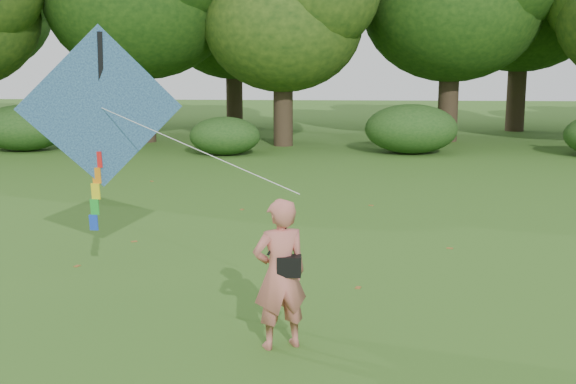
{
  "coord_description": "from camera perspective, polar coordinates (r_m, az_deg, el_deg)",
  "views": [
    {
      "loc": [
        -0.07,
        -9.58,
        3.72
      ],
      "look_at": [
        -0.75,
        2.0,
        1.5
      ],
      "focal_mm": 45.0,
      "sensor_mm": 36.0,
      "label": 1
    }
  ],
  "objects": [
    {
      "name": "flying_kite",
      "position": [
        11.81,
        -14.55,
        6.27
      ],
      "size": [
        4.45,
        3.02,
        3.29
      ],
      "color": "#2559A1",
      "rests_on": "ground"
    },
    {
      "name": "crossbody_bag",
      "position": [
        9.13,
        0.07,
        -5.79
      ],
      "size": [
        0.43,
        0.2,
        0.74
      ],
      "color": "black",
      "rests_on": "ground"
    },
    {
      "name": "shrub_band",
      "position": [
        27.34,
        1.97,
        4.82
      ],
      "size": [
        39.15,
        3.22,
        1.88
      ],
      "color": "#264919",
      "rests_on": "ground"
    },
    {
      "name": "tree_line",
      "position": [
        32.56,
        6.61,
        14.09
      ],
      "size": [
        54.7,
        15.3,
        9.48
      ],
      "color": "#3A2D1E",
      "rests_on": "ground"
    },
    {
      "name": "fallen_leaves",
      "position": [
        14.55,
        -2.96,
        -3.97
      ],
      "size": [
        8.08,
        14.21,
        0.01
      ],
      "color": "brown",
      "rests_on": "ground"
    },
    {
      "name": "bystander_left",
      "position": [
        29.27,
        -13.72,
        4.82
      ],
      "size": [
        0.99,
        0.96,
        1.61
      ],
      "primitive_type": "imported",
      "rotation": [
        0.0,
        0.0,
        0.67
      ],
      "color": "#292B36",
      "rests_on": "ground"
    },
    {
      "name": "man_kite_flyer",
      "position": [
        9.21,
        -0.64,
        -6.49
      ],
      "size": [
        0.84,
        0.71,
        1.96
      ],
      "primitive_type": "imported",
      "rotation": [
        0.0,
        0.0,
        3.55
      ],
      "color": "#C4685C",
      "rests_on": "ground"
    },
    {
      "name": "ground",
      "position": [
        10.28,
        3.56,
        -10.41
      ],
      "size": [
        100.0,
        100.0,
        0.0
      ],
      "primitive_type": "plane",
      "color": "#265114",
      "rests_on": "ground"
    }
  ]
}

